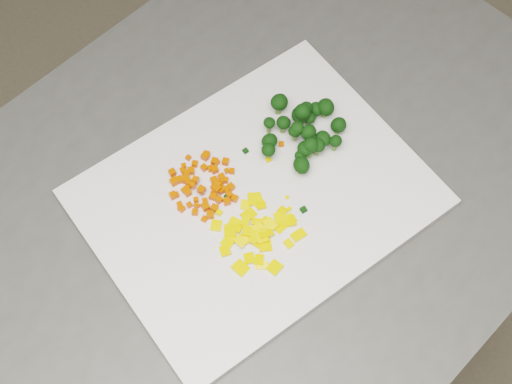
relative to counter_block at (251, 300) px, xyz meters
name	(u,v)px	position (x,y,z in m)	size (l,w,h in m)	color
ground	(353,349)	(0.24, -0.08, -0.45)	(4.00, 4.00, 0.00)	#7E7059
counter_block	(251,300)	(0.00, 0.00, 0.00)	(1.00, 0.70, 0.90)	#434341
cutting_board	(256,197)	(0.01, -0.01, 0.46)	(0.43, 0.33, 0.01)	silver
carrot_pile	(203,181)	(-0.05, 0.03, 0.47)	(0.10, 0.10, 0.03)	#DA3802
pepper_pile	(257,233)	(-0.02, -0.07, 0.47)	(0.11, 0.11, 0.02)	yellow
broccoli_pile	(301,130)	(0.10, 0.04, 0.49)	(0.11, 0.11, 0.05)	black
carrot_cube_0	(204,168)	(-0.04, 0.05, 0.47)	(0.01, 0.01, 0.01)	#DA3802
carrot_cube_1	(226,190)	(-0.03, 0.01, 0.47)	(0.01, 0.01, 0.01)	#DA3802
carrot_cube_2	(172,173)	(-0.08, 0.06, 0.47)	(0.01, 0.01, 0.01)	#DA3802
carrot_cube_3	(184,166)	(-0.07, 0.07, 0.46)	(0.01, 0.01, 0.01)	#DA3802
carrot_cube_4	(223,189)	(-0.03, 0.01, 0.47)	(0.01, 0.01, 0.01)	#DA3802
carrot_cube_5	(227,202)	(-0.03, -0.01, 0.47)	(0.01, 0.01, 0.01)	#DA3802
carrot_cube_6	(195,180)	(-0.06, 0.03, 0.47)	(0.01, 0.01, 0.01)	#DA3802
carrot_cube_7	(232,171)	(-0.01, 0.03, 0.46)	(0.01, 0.01, 0.01)	#DA3802
carrot_cube_8	(221,180)	(-0.03, 0.03, 0.47)	(0.01, 0.01, 0.01)	#DA3802
carrot_cube_9	(195,164)	(-0.05, 0.06, 0.47)	(0.01, 0.01, 0.01)	#DA3802
carrot_cube_10	(217,188)	(-0.04, 0.01, 0.47)	(0.01, 0.01, 0.01)	#DA3802
carrot_cube_11	(184,190)	(-0.08, 0.03, 0.46)	(0.01, 0.01, 0.01)	#DA3802
carrot_cube_12	(176,195)	(-0.09, 0.03, 0.46)	(0.01, 0.01, 0.01)	#DA3802
carrot_cube_13	(180,180)	(-0.08, 0.05, 0.47)	(0.01, 0.01, 0.01)	#DA3802
carrot_cube_14	(214,190)	(-0.04, 0.01, 0.47)	(0.01, 0.01, 0.01)	#DA3802
carrot_cube_15	(226,180)	(-0.02, 0.02, 0.47)	(0.01, 0.01, 0.01)	#DA3802
carrot_cube_16	(206,155)	(-0.03, 0.07, 0.46)	(0.01, 0.01, 0.01)	#DA3802
carrot_cube_17	(210,215)	(-0.06, -0.02, 0.47)	(0.01, 0.01, 0.01)	#DA3802
carrot_cube_18	(215,161)	(-0.03, 0.05, 0.47)	(0.01, 0.01, 0.01)	#DA3802
carrot_cube_19	(213,196)	(-0.05, 0.01, 0.47)	(0.01, 0.01, 0.01)	#DA3802
carrot_cube_20	(217,185)	(-0.04, 0.02, 0.47)	(0.01, 0.01, 0.01)	#DA3802
carrot_cube_21	(207,154)	(-0.03, 0.07, 0.47)	(0.01, 0.01, 0.01)	#DA3802
carrot_cube_22	(188,193)	(-0.08, 0.03, 0.47)	(0.01, 0.01, 0.01)	#DA3802
carrot_cube_23	(191,171)	(-0.06, 0.05, 0.47)	(0.01, 0.01, 0.01)	#DA3802
carrot_cube_24	(221,182)	(-0.03, 0.02, 0.46)	(0.01, 0.01, 0.01)	#DA3802
carrot_cube_25	(201,190)	(-0.06, 0.02, 0.47)	(0.01, 0.01, 0.01)	#DA3802
carrot_cube_26	(219,200)	(-0.04, 0.00, 0.47)	(0.01, 0.01, 0.01)	#DA3802
carrot_cube_27	(186,174)	(-0.07, 0.05, 0.47)	(0.01, 0.01, 0.01)	#DA3802
carrot_cube_28	(173,195)	(-0.10, 0.03, 0.47)	(0.01, 0.01, 0.01)	#DA3802
carrot_cube_29	(214,181)	(-0.04, 0.03, 0.47)	(0.01, 0.01, 0.01)	#DA3802
carrot_cube_30	(195,212)	(-0.08, -0.01, 0.47)	(0.01, 0.01, 0.01)	#DA3802
carrot_cube_31	(196,200)	(-0.07, 0.01, 0.46)	(0.01, 0.01, 0.01)	#DA3802
carrot_cube_32	(197,206)	(-0.07, 0.00, 0.46)	(0.01, 0.01, 0.01)	#DA3802
carrot_cube_33	(235,199)	(-0.02, -0.01, 0.47)	(0.01, 0.01, 0.01)	#DA3802
carrot_cube_34	(227,171)	(-0.02, 0.04, 0.46)	(0.01, 0.01, 0.01)	#DA3802
carrot_cube_35	(210,169)	(-0.04, 0.05, 0.47)	(0.01, 0.01, 0.01)	#DA3802
carrot_cube_36	(215,170)	(-0.03, 0.04, 0.47)	(0.01, 0.01, 0.01)	#DA3802
carrot_cube_37	(226,162)	(-0.01, 0.05, 0.47)	(0.01, 0.01, 0.01)	#DA3802
carrot_cube_38	(189,205)	(-0.08, 0.01, 0.46)	(0.01, 0.01, 0.01)	#DA3802
carrot_cube_39	(186,179)	(-0.07, 0.04, 0.47)	(0.01, 0.01, 0.01)	#DA3802
carrot_cube_40	(188,158)	(-0.06, 0.08, 0.46)	(0.01, 0.01, 0.01)	#DA3802
carrot_cube_41	(222,177)	(-0.03, 0.03, 0.47)	(0.01, 0.01, 0.01)	#DA3802
carrot_cube_42	(206,207)	(-0.06, 0.00, 0.47)	(0.01, 0.01, 0.01)	#DA3802
carrot_cube_43	(229,195)	(-0.03, 0.00, 0.47)	(0.01, 0.01, 0.01)	#DA3802
carrot_cube_44	(214,208)	(-0.05, -0.01, 0.47)	(0.01, 0.01, 0.01)	#DA3802
carrot_cube_45	(206,156)	(-0.03, 0.07, 0.47)	(0.01, 0.01, 0.01)	#DA3802
carrot_cube_46	(188,183)	(-0.07, 0.04, 0.46)	(0.01, 0.01, 0.01)	#DA3802
carrot_cube_47	(180,204)	(-0.09, 0.01, 0.46)	(0.01, 0.01, 0.01)	#DA3802
carrot_cube_48	(214,187)	(-0.04, 0.02, 0.47)	(0.01, 0.01, 0.01)	#DA3802
carrot_cube_49	(193,185)	(-0.07, 0.03, 0.47)	(0.01, 0.01, 0.01)	#DA3802
carrot_cube_50	(183,170)	(-0.07, 0.06, 0.46)	(0.01, 0.01, 0.01)	#DA3802
carrot_cube_51	(205,201)	(-0.06, 0.00, 0.46)	(0.01, 0.01, 0.01)	#DA3802
carrot_cube_52	(221,190)	(-0.03, 0.01, 0.47)	(0.01, 0.01, 0.01)	#DA3802
carrot_cube_53	(174,182)	(-0.09, 0.05, 0.47)	(0.01, 0.01, 0.01)	#DA3802
carrot_cube_54	(216,162)	(-0.02, 0.05, 0.47)	(0.01, 0.01, 0.01)	#DA3802
carrot_cube_55	(181,209)	(-0.09, 0.01, 0.47)	(0.01, 0.01, 0.01)	#DA3802
carrot_cube_56	(190,183)	(-0.07, 0.04, 0.47)	(0.01, 0.01, 0.01)	#DA3802
carrot_cube_57	(224,190)	(-0.03, 0.01, 0.46)	(0.01, 0.01, 0.01)	#DA3802
carrot_cube_58	(187,188)	(-0.07, 0.03, 0.46)	(0.01, 0.01, 0.01)	#DA3802
carrot_cube_59	(231,187)	(-0.02, 0.01, 0.47)	(0.01, 0.01, 0.01)	#DA3802
carrot_cube_60	(205,156)	(-0.03, 0.07, 0.47)	(0.01, 0.01, 0.01)	#DA3802
pepper_chunk_0	(245,239)	(-0.03, -0.07, 0.46)	(0.01, 0.02, 0.00)	yellow
pepper_chunk_1	(249,258)	(-0.04, -0.09, 0.46)	(0.02, 0.01, 0.00)	yellow
pepper_chunk_2	(270,224)	(0.00, -0.06, 0.47)	(0.02, 0.01, 0.00)	yellow
pepper_chunk_3	(258,202)	(0.00, -0.02, 0.46)	(0.02, 0.01, 0.00)	yellow
pepper_chunk_4	(245,221)	(-0.02, -0.04, 0.47)	(0.01, 0.01, 0.00)	yellow
pepper_chunk_5	(247,231)	(-0.03, -0.06, 0.47)	(0.01, 0.01, 0.00)	yellow
pepper_chunk_6	(225,251)	(-0.06, -0.07, 0.46)	(0.01, 0.01, 0.00)	yellow
pepper_chunk_7	(262,234)	(-0.01, -0.07, 0.46)	(0.02, 0.01, 0.00)	yellow
pepper_chunk_8	(261,245)	(-0.02, -0.08, 0.46)	(0.02, 0.01, 0.00)	yellow
pepper_chunk_9	(283,221)	(0.02, -0.06, 0.46)	(0.01, 0.01, 0.00)	yellow
pepper_chunk_10	(254,237)	(-0.02, -0.07, 0.47)	(0.02, 0.01, 0.00)	yellow
pepper_chunk_11	(281,222)	(0.02, -0.06, 0.46)	(0.01, 0.01, 0.00)	yellow
pepper_chunk_12	(254,232)	(-0.02, -0.06, 0.46)	(0.01, 0.02, 0.00)	yellow
pepper_chunk_13	(289,244)	(0.02, -0.09, 0.46)	(0.01, 0.01, 0.00)	yellow
pepper_chunk_14	(266,234)	(-0.01, -0.07, 0.47)	(0.02, 0.01, 0.00)	yellow
pepper_chunk_15	(216,225)	(-0.06, -0.03, 0.46)	(0.02, 0.01, 0.00)	yellow
pepper_chunk_16	(245,205)	(-0.01, -0.02, 0.46)	(0.01, 0.01, 0.00)	yellow
pepper_chunk_17	(229,241)	(-0.05, -0.06, 0.46)	(0.02, 0.01, 0.00)	yellow
pepper_chunk_18	(258,222)	(-0.01, -0.05, 0.46)	(0.02, 0.01, 0.00)	yellow
pepper_chunk_19	(261,236)	(-0.01, -0.07, 0.47)	(0.02, 0.02, 0.00)	yellow
pepper_chunk_20	(290,221)	(0.03, -0.07, 0.46)	(0.02, 0.01, 0.00)	yellow
pepper_chunk_21	(261,205)	(0.01, -0.03, 0.46)	(0.01, 0.01, 0.00)	yellow
pepper_chunk_22	(240,241)	(-0.04, -0.07, 0.47)	(0.02, 0.01, 0.00)	yellow
pepper_chunk_23	(299,235)	(0.03, -0.09, 0.46)	(0.02, 0.01, 0.00)	yellow
pepper_chunk_24	(279,226)	(0.01, -0.07, 0.46)	(0.02, 0.02, 0.00)	yellow
pepper_chunk_25	(254,199)	(0.00, -0.02, 0.46)	(0.02, 0.02, 0.00)	yellow
pepper_chunk_26	(241,268)	(-0.05, -0.10, 0.46)	(0.02, 0.02, 0.00)	yellow
pepper_chunk_27	(259,229)	(-0.01, -0.06, 0.47)	(0.01, 0.02, 0.00)	yellow
pepper_chunk_28	(235,223)	(-0.04, -0.04, 0.46)	(0.01, 0.02, 0.00)	yellow
pepper_chunk_29	(238,227)	(-0.03, -0.05, 0.46)	(0.02, 0.01, 0.00)	yellow
pepper_chunk_30	(257,198)	(0.00, -0.02, 0.46)	(0.01, 0.01, 0.00)	yellow
pepper_chunk_31	(230,231)	(-0.05, -0.05, 0.46)	(0.02, 0.02, 0.00)	yellow
pepper_chunk_32	(281,217)	(0.02, -0.06, 0.46)	(0.02, 0.02, 0.00)	yellow
pepper_chunk_33	(249,215)	(-0.01, -0.04, 0.46)	(0.02, 0.01, 0.00)	yellow
pepper_chunk_34	(265,245)	(-0.01, -0.08, 0.46)	(0.02, 0.02, 0.00)	yellow
pepper_chunk_35	(261,265)	(-0.03, -0.11, 0.46)	(0.02, 0.01, 0.00)	yellow
pepper_chunk_36	(275,267)	(-0.01, -0.12, 0.46)	(0.02, 0.02, 0.00)	yellow
pepper_chunk_37	(291,219)	(0.03, -0.06, 0.46)	(0.02, 0.01, 0.00)	yellow
pepper_chunk_38	(283,211)	(0.03, -0.05, 0.46)	(0.01, 0.01, 0.00)	yellow
pepper_chunk_39	(264,224)	(0.00, -0.06, 0.46)	(0.02, 0.02, 0.00)	yellow
pepper_chunk_40	(259,260)	(-0.03, -0.10, 0.46)	(0.02, 0.01, 0.00)	yellow
broccoli_floret_0	(305,112)	(0.12, 0.07, 0.48)	(0.03, 0.03, 0.03)	black
broccoli_floret_1	(295,133)	(0.09, 0.04, 0.49)	(0.03, 0.03, 0.03)	black
broccoli_floret_2	(322,141)	(0.12, 0.02, 0.48)	(0.03, 0.03, 0.03)	black
broccoli_floret_3	(300,158)	(0.08, 0.01, 0.47)	(0.02, 0.02, 0.02)	black
broccoli_floret_4	(304,152)	(0.09, 0.01, 0.48)	(0.03, 0.03, 0.03)	black
broccoli_floret_5	(302,114)	(0.11, 0.06, 0.49)	(0.03, 0.03, 0.03)	black
broccoli_floret_6	(299,117)	(0.11, 0.07, 0.48)	(0.03, 0.03, 0.03)	black
broccoli_floret_7	(308,134)	(0.10, 0.03, 0.49)	(0.03, 0.03, 0.03)	black
broccoli_floret_8	(284,126)	(0.08, 0.06, 0.48)	(0.03, 0.03, 0.03)	black
broccoli_floret_9	(335,144)	(0.13, 0.01, 0.48)	(0.02, 0.02, 0.03)	black
broccoli_floret_10	(310,145)	(0.10, 0.02, 0.47)	(0.02, 0.02, 0.02)	black
broccoli_floret_11	(317,148)	(0.11, 0.01, 0.48)	(0.02, 0.02, 0.03)	black
broccoli_floret_12	(269,126)	(0.06, 0.07, 0.48)	(0.02, 0.02, 0.03)	black
broccoli_floret_13	(283,126)	(0.08, 0.06, 0.48)	(0.03, 0.03, 0.03)	black
broccoli_floret_14	(301,167)	(0.07, 0.00, 0.48)	(0.03, 0.03, 0.03)	black
broccoli_floret_15	(268,153)	(0.04, 0.03, 0.48)	(0.03, 0.03, 0.03)	black
broccoli_floret_16	(280,104)	(0.09, 0.10, 0.48)	(0.03, 0.03, 0.03)	black
broccoli_floret_17	(269,143)	(0.05, 0.05, 0.47)	(0.03, 0.03, 0.03)	black
broccoli_floret_18	(315,111)	(0.13, 0.07, 0.47)	(0.03, 0.03, 0.02)	black
broccoli_floret_19	(277,107)	(0.09, 0.09, 0.48)	(0.02, 0.02, 0.03)	black
broccoli_floret_20	(325,109)	(0.14, 0.06, 0.48)	(0.03, 0.03, 0.03)	black
broccoli_floret_21	(338,127)	(0.15, 0.03, 0.47)	(0.03, 0.03, 0.03)	black
broccoli_floret_22	(309,149)	(0.10, 0.01, 0.48)	(0.03, 0.03, 0.04)	black
broccoli_floret_23	(279,105)	(0.09, 0.10, 0.48)	(0.03, 0.03, 0.03)	black
broccoli_floret_24	(320,140)	(0.12, 0.02, 0.48)	(0.02, 0.02, 0.03)	black
broccoli_floret_25	(297,131)	(0.09, 0.04, 0.49)	(0.02, 0.02, 0.03)	black
broccoli_floret_26	(309,120)	(0.12, 0.06, 0.47)	(0.02, 0.02, 0.02)	black
stray_bit_0	(281,144)	(0.07, 0.04, 0.46)	(0.01, 0.01, 0.00)	#DA3802
stray_bit_1	(268,159)	(0.04, 0.03, 0.46)	(0.01, 0.01, 0.01)	yellow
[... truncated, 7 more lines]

